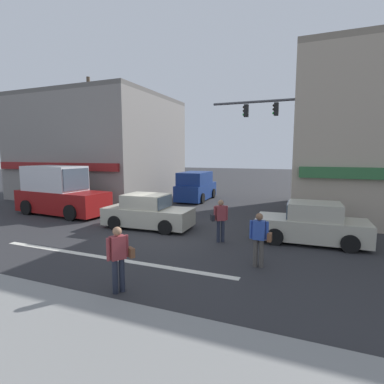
# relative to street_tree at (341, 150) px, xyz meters

# --- Properties ---
(ground_plane) EXTENTS (120.00, 120.00, 0.00)m
(ground_plane) POSITION_rel_street_tree_xyz_m (-7.62, -7.96, -3.63)
(ground_plane) COLOR #2B2B2D
(lane_marking_stripe) EXTENTS (9.00, 0.24, 0.01)m
(lane_marking_stripe) POSITION_rel_street_tree_xyz_m (-7.62, -11.46, -3.63)
(lane_marking_stripe) COLOR silver
(lane_marking_stripe) RESTS_ON ground
(building_left_block) EXTENTS (10.91, 9.62, 7.88)m
(building_left_block) POSITION_rel_street_tree_xyz_m (-17.63, 0.82, 0.30)
(building_left_block) COLOR gray
(building_left_block) RESTS_ON ground
(street_tree) EXTENTS (3.40, 3.40, 5.35)m
(street_tree) POSITION_rel_street_tree_xyz_m (0.00, 0.00, 0.00)
(street_tree) COLOR #4C3823
(street_tree) RESTS_ON ground
(utility_pole_near_left) EXTENTS (1.40, 0.22, 8.23)m
(utility_pole_near_left) POSITION_rel_street_tree_xyz_m (-14.79, -3.64, 0.63)
(utility_pole_near_left) COLOR brown
(utility_pole_near_left) RESTS_ON ground
(utility_pole_far_right) EXTENTS (1.40, 0.22, 8.81)m
(utility_pole_far_right) POSITION_rel_street_tree_xyz_m (-0.07, -1.48, 0.92)
(utility_pole_far_right) COLOR brown
(utility_pole_far_right) RESTS_ON ground
(traffic_light_mast) EXTENTS (4.89, 0.25, 6.20)m
(traffic_light_mast) POSITION_rel_street_tree_xyz_m (-2.47, -4.17, 0.54)
(traffic_light_mast) COLOR #47474C
(traffic_light_mast) RESTS_ON ground
(sedan_approaching_near) EXTENTS (4.16, 2.00, 1.58)m
(sedan_approaching_near) POSITION_rel_street_tree_xyz_m (-8.45, -7.34, -2.92)
(sedan_approaching_near) COLOR #B7B29E
(sedan_approaching_near) RESTS_ON ground
(van_crossing_rightbound) EXTENTS (2.20, 4.68, 2.11)m
(van_crossing_rightbound) POSITION_rel_street_tree_xyz_m (-9.48, 1.40, -2.63)
(van_crossing_rightbound) COLOR navy
(van_crossing_rightbound) RESTS_ON ground
(box_truck_waiting_far) EXTENTS (5.73, 2.55, 2.75)m
(box_truck_waiting_far) POSITION_rel_street_tree_xyz_m (-14.75, -6.45, -2.38)
(box_truck_waiting_far) COLOR maroon
(box_truck_waiting_far) RESTS_ON ground
(sedan_crossing_center) EXTENTS (4.15, 1.98, 1.58)m
(sedan_crossing_center) POSITION_rel_street_tree_xyz_m (-1.36, -7.01, -2.92)
(sedan_crossing_center) COLOR #B7B29E
(sedan_crossing_center) RESTS_ON ground
(pedestrian_foreground_with_bag) EXTENTS (0.53, 0.63, 1.67)m
(pedestrian_foreground_with_bag) POSITION_rel_street_tree_xyz_m (-5.71, -13.36, -2.68)
(pedestrian_foreground_with_bag) COLOR #232838
(pedestrian_foreground_with_bag) RESTS_ON ground
(pedestrian_mid_crossing) EXTENTS (0.66, 0.49, 1.67)m
(pedestrian_mid_crossing) POSITION_rel_street_tree_xyz_m (-4.66, -8.29, -2.68)
(pedestrian_mid_crossing) COLOR #232838
(pedestrian_mid_crossing) RESTS_ON ground
(pedestrian_far_side) EXTENTS (0.67, 0.29, 1.67)m
(pedestrian_far_side) POSITION_rel_street_tree_xyz_m (-2.79, -10.36, -2.68)
(pedestrian_far_side) COLOR #4C4742
(pedestrian_far_side) RESTS_ON ground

